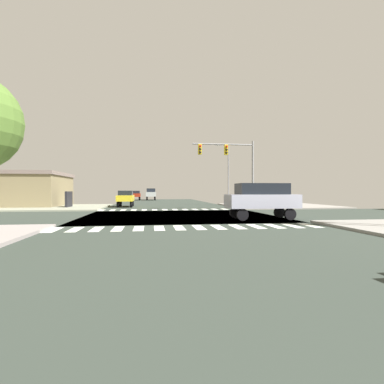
# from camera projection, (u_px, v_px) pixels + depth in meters

# --- Properties ---
(ground) EXTENTS (90.00, 90.00, 0.05)m
(ground) POSITION_uv_depth(u_px,v_px,m) (180.00, 216.00, 22.35)
(ground) COLOR #2E3730
(sidewalk_corner_ne) EXTENTS (12.00, 12.00, 0.14)m
(sidewalk_corner_ne) POSITION_uv_depth(u_px,v_px,m) (278.00, 206.00, 36.04)
(sidewalk_corner_ne) COLOR gray
(sidewalk_corner_ne) RESTS_ON ground
(sidewalk_corner_nw) EXTENTS (12.00, 12.00, 0.14)m
(sidewalk_corner_nw) POSITION_uv_depth(u_px,v_px,m) (49.00, 207.00, 32.42)
(sidewalk_corner_nw) COLOR gray
(sidewalk_corner_nw) RESTS_ON ground
(crosswalk_near) EXTENTS (13.50, 2.00, 0.01)m
(crosswalk_near) POSITION_uv_depth(u_px,v_px,m) (189.00, 228.00, 15.08)
(crosswalk_near) COLOR white
(crosswalk_near) RESTS_ON ground
(crosswalk_far) EXTENTS (13.50, 2.00, 0.01)m
(crosswalk_far) POSITION_uv_depth(u_px,v_px,m) (170.00, 210.00, 29.54)
(crosswalk_far) COLOR white
(crosswalk_far) RESTS_ON ground
(traffic_signal_mast) EXTENTS (6.30, 0.55, 6.91)m
(traffic_signal_mast) POSITION_uv_depth(u_px,v_px,m) (230.00, 159.00, 30.11)
(traffic_signal_mast) COLOR gray
(traffic_signal_mast) RESTS_ON ground
(street_lamp) EXTENTS (1.78, 0.32, 7.88)m
(street_lamp) POSITION_uv_depth(u_px,v_px,m) (227.00, 169.00, 38.65)
(street_lamp) COLOR gray
(street_lamp) RESTS_ON ground
(suv_nearside_1) EXTENTS (4.60, 1.96, 2.34)m
(suv_nearside_1) POSITION_uv_depth(u_px,v_px,m) (262.00, 198.00, 19.58)
(suv_nearside_1) COLOR black
(suv_nearside_1) RESTS_ON ground
(sedan_crossing_1) EXTENTS (1.80, 4.30, 1.88)m
(sedan_crossing_1) POSITION_uv_depth(u_px,v_px,m) (126.00, 197.00, 34.89)
(sedan_crossing_1) COLOR black
(sedan_crossing_1) RESTS_ON ground
(sedan_leading_2) EXTENTS (1.80, 4.30, 1.88)m
(sedan_leading_2) POSITION_uv_depth(u_px,v_px,m) (136.00, 195.00, 60.44)
(sedan_leading_2) COLOR black
(sedan_leading_2) RESTS_ON ground
(suv_trailing_4) EXTENTS (1.96, 4.60, 2.34)m
(suv_trailing_4) POSITION_uv_depth(u_px,v_px,m) (151.00, 193.00, 60.57)
(suv_trailing_4) COLOR black
(suv_trailing_4) RESTS_ON ground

